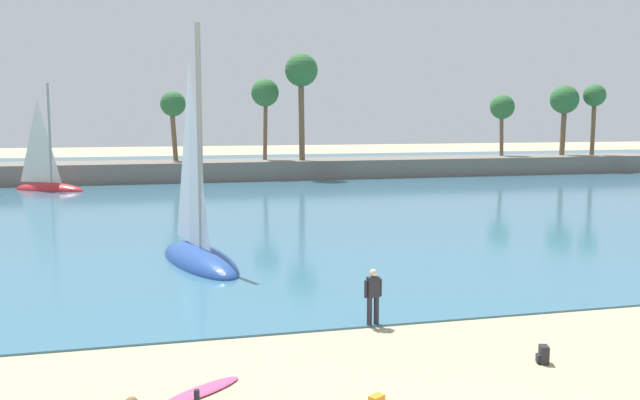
{
  "coord_description": "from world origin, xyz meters",
  "views": [
    {
      "loc": [
        -5.13,
        -8.08,
        5.94
      ],
      "look_at": [
        0.19,
        12.86,
        3.29
      ],
      "focal_mm": 38.53,
      "sensor_mm": 36.0,
      "label": 1
    }
  ],
  "objects_px": {
    "person_at_waterline": "(373,296)",
    "backpack_spare": "(543,355)",
    "surfboard": "(202,391)",
    "sailboat_near_shore": "(198,240)",
    "sailboat_mid_bay": "(47,180)"
  },
  "relations": [
    {
      "from": "backpack_spare",
      "to": "person_at_waterline",
      "type": "bearing_deg",
      "value": 128.83
    },
    {
      "from": "person_at_waterline",
      "to": "surfboard",
      "type": "height_order",
      "value": "person_at_waterline"
    },
    {
      "from": "backpack_spare",
      "to": "surfboard",
      "type": "bearing_deg",
      "value": 178.33
    },
    {
      "from": "surfboard",
      "to": "sailboat_near_shore",
      "type": "distance_m",
      "value": 13.31
    },
    {
      "from": "sailboat_near_shore",
      "to": "backpack_spare",
      "type": "bearing_deg",
      "value": -61.79
    },
    {
      "from": "person_at_waterline",
      "to": "sailboat_near_shore",
      "type": "bearing_deg",
      "value": 113.32
    },
    {
      "from": "backpack_spare",
      "to": "sailboat_mid_bay",
      "type": "xyz_separation_m",
      "value": [
        -16.86,
        43.93,
        0.67
      ]
    },
    {
      "from": "person_at_waterline",
      "to": "surfboard",
      "type": "relative_size",
      "value": 0.79
    },
    {
      "from": "person_at_waterline",
      "to": "backpack_spare",
      "type": "bearing_deg",
      "value": -51.17
    },
    {
      "from": "sailboat_near_shore",
      "to": "sailboat_mid_bay",
      "type": "bearing_deg",
      "value": 107.55
    },
    {
      "from": "person_at_waterline",
      "to": "sailboat_mid_bay",
      "type": "height_order",
      "value": "sailboat_mid_bay"
    },
    {
      "from": "backpack_spare",
      "to": "sailboat_near_shore",
      "type": "xyz_separation_m",
      "value": [
        -7.23,
        13.48,
        0.77
      ]
    },
    {
      "from": "sailboat_near_shore",
      "to": "person_at_waterline",
      "type": "bearing_deg",
      "value": -66.68
    },
    {
      "from": "surfboard",
      "to": "sailboat_near_shore",
      "type": "xyz_separation_m",
      "value": [
        0.92,
        13.24,
        0.93
      ]
    },
    {
      "from": "sailboat_mid_bay",
      "to": "person_at_waterline",
      "type": "bearing_deg",
      "value": -71.02
    }
  ]
}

